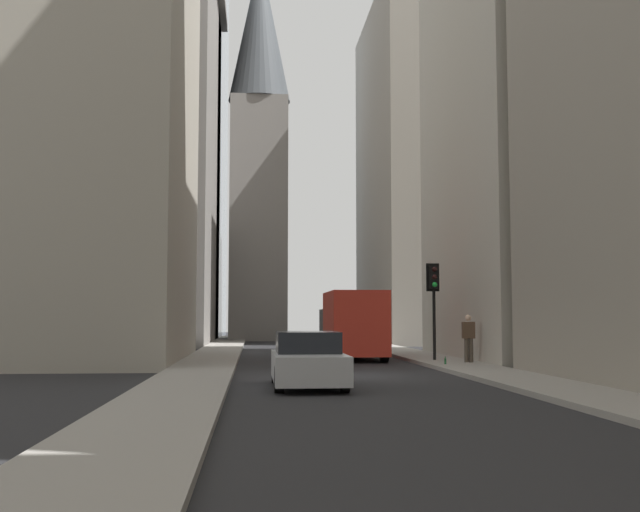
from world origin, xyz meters
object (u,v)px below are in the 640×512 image
delivery_truck (352,325)px  traffic_light_midblock (434,289)px  sedan_silver (308,361)px  pedestrian (468,336)px  discarded_bottle (445,361)px

delivery_truck → traffic_light_midblock: bearing=-138.8°
sedan_silver → pedestrian: pedestrian is taller
sedan_silver → discarded_bottle: 8.67m
traffic_light_midblock → discarded_bottle: size_ratio=13.92×
traffic_light_midblock → pedestrian: traffic_light_midblock is taller
delivery_truck → sedan_silver: size_ratio=1.50×
discarded_bottle → pedestrian: bearing=-47.6°
pedestrian → delivery_truck: bearing=36.9°
traffic_light_midblock → delivery_truck: bearing=41.2°
delivery_truck → discarded_bottle: size_ratio=23.93×
discarded_bottle → delivery_truck: bearing=23.0°
sedan_silver → traffic_light_midblock: 11.31m
delivery_truck → discarded_bottle: (-5.95, -2.53, -1.21)m
traffic_light_midblock → discarded_bottle: bearing=174.2°
sedan_silver → delivery_truck: bearing=-12.4°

